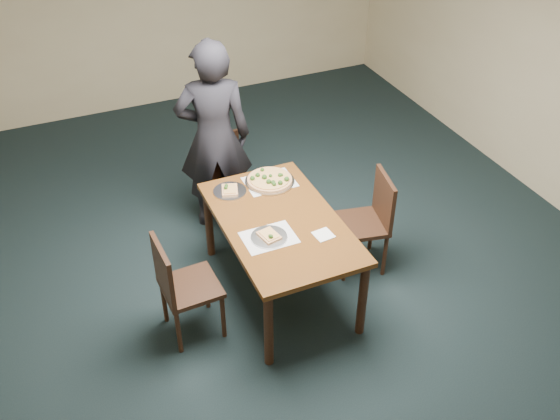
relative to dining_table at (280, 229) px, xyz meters
name	(u,v)px	position (x,y,z in m)	size (l,w,h in m)	color
ground	(290,296)	(0.04, -0.11, -0.66)	(8.00, 8.00, 0.00)	black
room_shell	(292,113)	(0.04, -0.11, 1.08)	(8.00, 8.00, 8.00)	#CAB68C
dining_table	(280,229)	(0.00, 0.00, 0.00)	(0.90, 1.50, 0.75)	#4F2A0F
chair_far	(228,178)	(-0.07, 1.07, -0.14)	(0.51, 0.51, 0.91)	black
chair_left	(180,284)	(-0.88, -0.14, -0.14)	(0.44, 0.44, 0.91)	black
chair_right	(370,217)	(0.85, 0.01, -0.14)	(0.49, 0.49, 0.91)	black
diner	(214,137)	(-0.15, 1.15, 0.27)	(0.67, 0.44, 1.85)	black
placemat_main	(270,182)	(0.13, 0.53, 0.09)	(0.42, 0.32, 0.00)	white
placemat_near	(269,237)	(-0.16, -0.17, 0.09)	(0.40, 0.30, 0.00)	white
pizza_pan	(270,180)	(0.13, 0.53, 0.12)	(0.43, 0.43, 0.08)	silver
slice_plate_near	(269,236)	(-0.16, -0.17, 0.11)	(0.28, 0.28, 0.06)	silver
slice_plate_far	(230,190)	(-0.23, 0.53, 0.10)	(0.28, 0.28, 0.06)	silver
napkin	(323,235)	(0.23, -0.30, 0.09)	(0.14, 0.14, 0.01)	white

